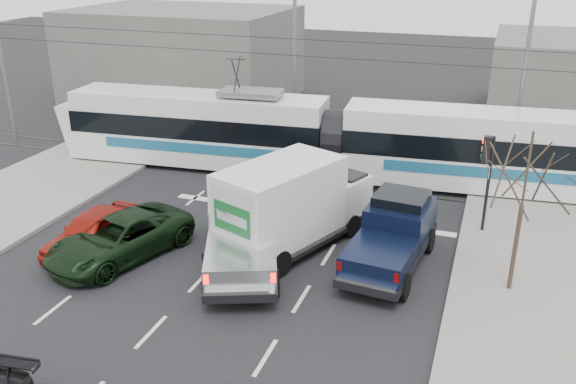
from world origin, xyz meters
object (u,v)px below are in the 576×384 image
(traffic_signal, at_px, (487,163))
(navy_pickup, at_px, (394,233))
(street_lamp_far, at_px, (291,42))
(street_lamp_near, at_px, (521,62))
(silver_pickup, at_px, (242,228))
(red_car, at_px, (93,231))
(tram, at_px, (334,138))
(green_car, at_px, (120,238))
(bare_tree, at_px, (526,177))
(box_truck, at_px, (292,207))

(traffic_signal, relative_size, navy_pickup, 0.65)
(street_lamp_far, bearing_deg, street_lamp_near, -9.87)
(silver_pickup, bearing_deg, red_car, 169.62)
(tram, height_order, navy_pickup, tram)
(street_lamp_near, bearing_deg, street_lamp_far, 170.13)
(navy_pickup, bearing_deg, red_car, -161.03)
(street_lamp_far, height_order, silver_pickup, street_lamp_far)
(navy_pickup, distance_m, green_car, 9.21)
(red_car, bearing_deg, street_lamp_near, 49.25)
(bare_tree, relative_size, navy_pickup, 0.90)
(bare_tree, bearing_deg, red_car, -172.53)
(silver_pickup, xyz_separation_m, green_car, (-3.96, -1.29, -0.43))
(tram, distance_m, red_car, 11.49)
(street_lamp_far, relative_size, box_truck, 1.31)
(traffic_signal, distance_m, red_car, 14.06)
(traffic_signal, bearing_deg, tram, 149.38)
(box_truck, bearing_deg, street_lamp_far, 131.37)
(street_lamp_near, bearing_deg, bare_tree, -88.58)
(navy_pickup, bearing_deg, bare_tree, -4.12)
(box_truck, bearing_deg, tram, 116.33)
(silver_pickup, distance_m, box_truck, 1.87)
(tram, bearing_deg, navy_pickup, -65.87)
(traffic_signal, relative_size, silver_pickup, 0.54)
(bare_tree, relative_size, red_car, 1.21)
(street_lamp_near, distance_m, box_truck, 13.48)
(green_car, bearing_deg, tram, 82.39)
(box_truck, relative_size, green_car, 1.32)
(street_lamp_near, xyz_separation_m, silver_pickup, (-8.31, -12.22, -3.96))
(red_car, bearing_deg, silver_pickup, 16.50)
(street_lamp_near, height_order, box_truck, street_lamp_near)
(traffic_signal, bearing_deg, red_car, -155.35)
(street_lamp_far, relative_size, red_car, 2.19)
(traffic_signal, height_order, street_lamp_near, street_lamp_near)
(bare_tree, xyz_separation_m, street_lamp_far, (-11.79, 13.50, 1.32))
(street_lamp_far, bearing_deg, traffic_signal, -41.72)
(silver_pickup, distance_m, green_car, 4.18)
(traffic_signal, bearing_deg, box_truck, -150.39)
(street_lamp_near, xyz_separation_m, navy_pickup, (-3.45, -10.88, -4.00))
(bare_tree, distance_m, navy_pickup, 4.63)
(street_lamp_near, relative_size, tram, 0.35)
(traffic_signal, bearing_deg, bare_tree, -74.24)
(silver_pickup, height_order, navy_pickup, silver_pickup)
(street_lamp_near, xyz_separation_m, street_lamp_far, (-11.50, 2.00, 0.00))
(traffic_signal, relative_size, red_car, 0.87)
(street_lamp_far, height_order, green_car, street_lamp_far)
(bare_tree, bearing_deg, navy_pickup, 170.51)
(box_truck, xyz_separation_m, navy_pickup, (3.53, 0.11, -0.50))
(street_lamp_far, bearing_deg, tram, -54.35)
(green_car, bearing_deg, traffic_signal, 45.62)
(street_lamp_near, height_order, red_car, street_lamp_near)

